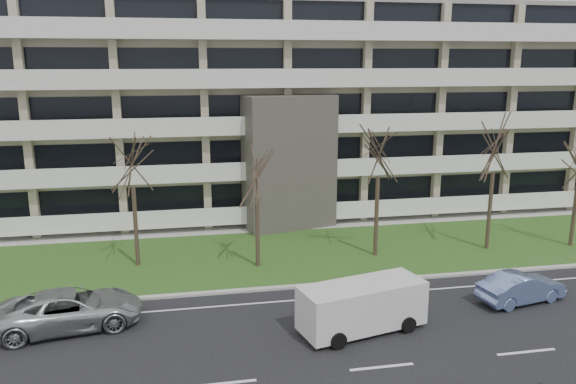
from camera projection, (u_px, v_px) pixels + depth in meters
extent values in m
plane|color=black|center=(382.00, 367.00, 21.06)|extent=(160.00, 160.00, 0.00)
cube|color=#24521B|center=(307.00, 253.00, 33.49)|extent=(90.00, 10.00, 0.06)
cube|color=#B2B2AD|center=(328.00, 284.00, 28.70)|extent=(90.00, 0.35, 0.12)
cube|color=#B2B2AD|center=(289.00, 226.00, 38.74)|extent=(90.00, 2.00, 0.08)
cube|color=white|center=(336.00, 297.00, 27.28)|extent=(90.00, 0.12, 0.01)
cube|color=tan|center=(272.00, 109.00, 43.73)|extent=(60.00, 12.00, 15.00)
cube|color=gray|center=(272.00, 6.00, 41.97)|extent=(60.50, 12.50, 0.30)
cube|color=#4C4742|center=(289.00, 163.00, 37.72)|extent=(6.39, 3.69, 9.00)
cube|color=black|center=(290.00, 200.00, 38.10)|extent=(4.92, 1.19, 3.50)
cube|color=black|center=(287.00, 194.00, 39.21)|extent=(58.00, 0.10, 1.80)
cube|color=white|center=(288.00, 217.00, 38.90)|extent=(58.00, 1.40, 0.22)
cube|color=white|center=(290.00, 211.00, 38.14)|extent=(58.00, 0.08, 1.00)
cube|color=black|center=(287.00, 152.00, 38.52)|extent=(58.00, 0.10, 1.80)
cube|color=white|center=(288.00, 175.00, 38.21)|extent=(58.00, 1.40, 0.22)
cube|color=white|center=(290.00, 168.00, 37.45)|extent=(58.00, 0.08, 1.00)
cube|color=black|center=(287.00, 108.00, 37.83)|extent=(58.00, 0.10, 1.80)
cube|color=white|center=(288.00, 131.00, 37.52)|extent=(58.00, 1.40, 0.22)
cube|color=white|center=(290.00, 123.00, 36.77)|extent=(58.00, 0.08, 1.00)
cube|color=black|center=(287.00, 62.00, 37.14)|extent=(58.00, 0.10, 1.80)
cube|color=white|center=(288.00, 86.00, 36.84)|extent=(58.00, 1.40, 0.22)
cube|color=white|center=(290.00, 77.00, 36.08)|extent=(58.00, 0.08, 1.00)
cube|color=black|center=(286.00, 15.00, 36.45)|extent=(58.00, 0.10, 1.80)
cube|color=white|center=(288.00, 38.00, 36.15)|extent=(58.00, 1.40, 0.22)
cube|color=white|center=(290.00, 28.00, 35.39)|extent=(58.00, 0.08, 1.00)
imported|color=#B5B8BC|center=(71.00, 309.00, 24.03)|extent=(6.33, 3.67, 1.66)
imported|color=#7F98DC|center=(521.00, 287.00, 26.62)|extent=(4.54, 2.33, 1.43)
cube|color=white|center=(362.00, 305.00, 23.70)|extent=(5.68, 3.19, 1.89)
cube|color=black|center=(362.00, 293.00, 23.58)|extent=(5.26, 2.95, 0.70)
cube|color=white|center=(411.00, 298.00, 24.75)|extent=(0.78, 1.92, 1.19)
cylinder|color=black|center=(338.00, 341.00, 22.33)|extent=(0.73, 0.40, 0.70)
cylinder|color=black|center=(316.00, 320.00, 24.09)|extent=(0.73, 0.40, 0.70)
cylinder|color=black|center=(408.00, 325.00, 23.68)|extent=(0.73, 0.40, 0.70)
cylinder|color=black|center=(382.00, 306.00, 25.44)|extent=(0.73, 0.40, 0.70)
cylinder|color=#382B21|center=(136.00, 227.00, 30.90)|extent=(0.24, 0.24, 4.56)
cylinder|color=#382B21|center=(257.00, 233.00, 30.85)|extent=(0.24, 0.24, 3.93)
cylinder|color=#382B21|center=(376.00, 217.00, 32.53)|extent=(0.24, 0.24, 4.76)
cylinder|color=#382B21|center=(490.00, 211.00, 33.66)|extent=(0.24, 0.24, 4.79)
cylinder|color=#382B21|center=(574.00, 217.00, 34.31)|extent=(0.24, 0.24, 3.80)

